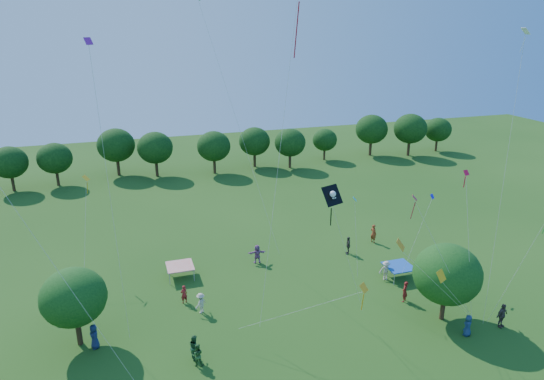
{
  "coord_description": "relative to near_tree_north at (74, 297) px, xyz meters",
  "views": [
    {
      "loc": [
        -8.24,
        -11.66,
        20.28
      ],
      "look_at": [
        0.0,
        14.0,
        11.0
      ],
      "focal_mm": 32.0,
      "sensor_mm": 36.0,
      "label": 1
    }
  ],
  "objects": [
    {
      "name": "near_tree_north",
      "position": [
        0.0,
        0.0,
        0.0
      ],
      "size": [
        4.23,
        4.23,
        5.48
      ],
      "color": "#422B19",
      "rests_on": "ground"
    },
    {
      "name": "near_tree_east",
      "position": [
        24.8,
        -4.91,
        0.07
      ],
      "size": [
        4.76,
        4.76,
        5.79
      ],
      "color": "#422B19",
      "rests_on": "ground"
    },
    {
      "name": "treeline",
      "position": [
        10.37,
        37.2,
        0.53
      ],
      "size": [
        88.01,
        8.77,
        6.77
      ],
      "color": "#422B19",
      "rests_on": "ground"
    },
    {
      "name": "tent_red_stripe",
      "position": [
        7.61,
        7.03,
        -2.53
      ],
      "size": [
        2.2,
        2.2,
        1.1
      ],
      "color": "red",
      "rests_on": "ground"
    },
    {
      "name": "tent_blue",
      "position": [
        25.07,
        1.37,
        -2.53
      ],
      "size": [
        2.2,
        2.2,
        1.1
      ],
      "color": "#1B50B0",
      "rests_on": "ground"
    },
    {
      "name": "crowd_person_0",
      "position": [
        0.98,
        -0.72,
        -2.7
      ],
      "size": [
        0.64,
        0.93,
        1.73
      ],
      "primitive_type": "imported",
      "rotation": [
        0.0,
        0.0,
        4.94
      ],
      "color": "#1B264F",
      "rests_on": "ground"
    },
    {
      "name": "crowd_person_1",
      "position": [
        23.51,
        -2.02,
        -2.72
      ],
      "size": [
        0.74,
        0.72,
        1.68
      ],
      "primitive_type": "imported",
      "rotation": [
        0.0,
        0.0,
        3.85
      ],
      "color": "maroon",
      "rests_on": "ground"
    },
    {
      "name": "crowd_person_2",
      "position": [
        7.08,
        -3.78,
        -2.73
      ],
      "size": [
        0.55,
        0.88,
        1.67
      ],
      "primitive_type": "imported",
      "rotation": [
        0.0,
        0.0,
        1.7
      ],
      "color": "#204C29",
      "rests_on": "ground"
    },
    {
      "name": "crowd_person_3",
      "position": [
        8.34,
        1.21,
        -2.76
      ],
      "size": [
        1.11,
        1.01,
        1.6
      ],
      "primitive_type": "imported",
      "rotation": [
        0.0,
        0.0,
        3.8
      ],
      "color": "#C3B49C",
      "rests_on": "ground"
    },
    {
      "name": "crowd_person_4",
      "position": [
        28.16,
        -7.0,
        -2.66
      ],
      "size": [
        1.14,
        0.69,
        1.81
      ],
      "primitive_type": "imported",
      "rotation": [
        0.0,
        0.0,
        0.2
      ],
      "color": "#483B39",
      "rests_on": "ground"
    },
    {
      "name": "crowd_person_6",
      "position": [
        25.21,
        -7.13,
        -2.78
      ],
      "size": [
        0.88,
        0.67,
        1.57
      ],
      "primitive_type": "imported",
      "rotation": [
        0.0,
        0.0,
        3.52
      ],
      "color": "navy",
      "rests_on": "ground"
    },
    {
      "name": "crowd_person_7",
      "position": [
        7.34,
        2.95,
        -2.83
      ],
      "size": [
        0.64,
        0.52,
        1.48
      ],
      "primitive_type": "imported",
      "rotation": [
        0.0,
        0.0,
        3.48
      ],
      "color": "maroon",
      "rests_on": "ground"
    },
    {
      "name": "crowd_person_8",
      "position": [
        7.11,
        -4.54,
        -2.8
      ],
      "size": [
        0.82,
        0.55,
        1.54
      ],
      "primitive_type": "imported",
      "rotation": [
        0.0,
        0.0,
        2.95
      ],
      "color": "#2C5C27",
      "rests_on": "ground"
    },
    {
      "name": "crowd_person_9",
      "position": [
        23.85,
        1.36,
        -2.71
      ],
      "size": [
        1.22,
        0.96,
        1.7
      ],
      "primitive_type": "imported",
      "rotation": [
        0.0,
        0.0,
        5.8
      ],
      "color": "beige",
      "rests_on": "ground"
    },
    {
      "name": "crowd_person_10",
      "position": [
        23.03,
        6.71,
        -2.71
      ],
      "size": [
        0.78,
        1.1,
        1.71
      ],
      "primitive_type": "imported",
      "rotation": [
        0.0,
        0.0,
        4.35
      ],
      "color": "#3F3B32",
      "rests_on": "ground"
    },
    {
      "name": "crowd_person_11",
      "position": [
        14.5,
        7.57,
        -2.7
      ],
      "size": [
        1.66,
        0.73,
        1.73
      ],
      "primitive_type": "imported",
      "rotation": [
        0.0,
        0.0,
        3.05
      ],
      "color": "#92558E",
      "rests_on": "ground"
    },
    {
      "name": "crowd_person_12",
      "position": [
        -2.2,
        4.1,
        -2.69
      ],
      "size": [
        0.59,
        0.92,
        1.75
      ],
      "primitive_type": "imported",
      "rotation": [
        0.0,
        0.0,
        1.72
      ],
      "color": "navy",
      "rests_on": "ground"
    },
    {
      "name": "crowd_person_13",
      "position": [
        26.48,
        8.2,
        -2.63
      ],
      "size": [
        0.64,
        0.8,
        1.87
      ],
      "primitive_type": "imported",
      "rotation": [
        0.0,
        0.0,
        1.88
      ],
      "color": "#94371B",
      "rests_on": "ground"
    },
    {
      "name": "pirate_kite",
      "position": [
        15.14,
        -6.19,
        7.31
      ],
      "size": [
        4.44,
        2.68,
        10.22
      ],
      "color": "black"
    },
    {
      "name": "red_high_kite",
      "position": [
        13.25,
        -3.89,
        14.5
      ],
      "size": [
        2.55,
        0.75,
        20.86
      ],
      "color": "red"
    },
    {
      "name": "small_kite_0",
      "position": [
        21.61,
        -6.34,
        4.66
      ],
      "size": [
        5.33,
        0.68,
        9.13
      ],
      "color": "red"
    },
    {
      "name": "small_kite_1",
      "position": [
        19.61,
        -7.74,
        3.68
      ],
      "size": [
        7.09,
        1.26,
        7.08
      ],
      "color": "orange"
    },
    {
      "name": "small_kite_2",
      "position": [
        15.72,
        -7.2,
        1.3
      ],
      "size": [
        6.87,
        4.72,
        4.56
      ],
      "color": "#FEA016"
    },
    {
      "name": "small_kite_3",
      "position": [
        27.06,
        -9.67,
        5.23
      ],
      "size": [
        1.46,
        2.51,
        8.75
      ],
      "color": "#1B942A"
    },
    {
      "name": "small_kite_4",
      "position": [
        26.93,
        0.99,
        2.36
      ],
      "size": [
        3.26,
        1.53,
        5.92
      ],
      "color": "#1917E6"
    },
    {
      "name": "small_kite_5",
      "position": [
        2.96,
        -2.74,
        10.11
      ],
      "size": [
        0.6,
        0.99,
        18.33
      ],
      "color": "#931895"
    },
    {
      "name": "small_kite_6",
      "position": [
        25.47,
        -7.84,
        11.49
      ],
      "size": [
        0.62,
        0.54,
        18.77
      ],
      "color": "white"
    },
    {
      "name": "small_kite_7",
      "position": [
        20.26,
        0.52,
        2.87
      ],
      "size": [
        0.78,
        0.44,
        6.72
      ],
      "color": "#0D9FCC"
    },
    {
      "name": "small_kite_8",
      "position": [
        24.92,
        -5.83,
        5.34
      ],
      "size": [
        1.03,
        1.63,
        10.13
      ],
      "color": "red"
    },
    {
      "name": "small_kite_9",
      "position": [
        21.88,
        -8.18,
        1.88
      ],
      "size": [
        4.47,
        1.68,
        4.85
      ],
      "color": "#F8AA0D"
    },
    {
      "name": "small_kite_10",
      "position": [
        0.76,
        10.68,
        3.53
      ],
      "size": [
        1.04,
        5.81,
        7.04
      ],
      "color": "gold"
    },
    {
      "name": "small_kite_11",
      "position": [
        12.68,
        8.85,
        11.03
      ],
      "size": [
        5.59,
        4.29,
        20.96
      ],
      "color": "#24961B"
    },
    {
      "name": "small_kite_12",
      "position": [
        -0.86,
        -6.75,
        8.46
      ],
      "size": [
        6.41,
        0.77,
        15.17
      ],
      "color": "blue"
    }
  ]
}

